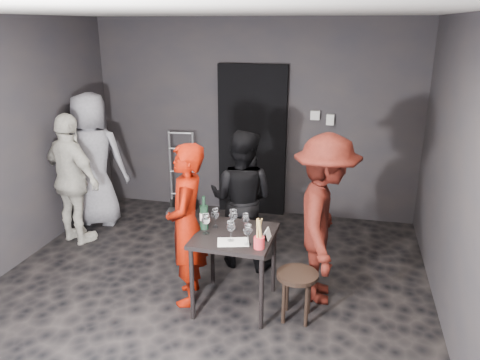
% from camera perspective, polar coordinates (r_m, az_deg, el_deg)
% --- Properties ---
extents(floor, '(4.50, 5.00, 0.02)m').
position_cam_1_polar(floor, '(4.76, -4.98, -14.66)').
color(floor, black).
rests_on(floor, ground).
extents(ceiling, '(4.50, 5.00, 0.02)m').
position_cam_1_polar(ceiling, '(3.99, -6.11, 19.83)').
color(ceiling, silver).
rests_on(ceiling, ground).
extents(wall_back, '(4.50, 0.04, 2.70)m').
position_cam_1_polar(wall_back, '(6.53, 1.63, 7.44)').
color(wall_back, black).
rests_on(wall_back, ground).
extents(wall_right, '(0.04, 5.00, 2.70)m').
position_cam_1_polar(wall_right, '(4.08, 26.00, -1.29)').
color(wall_right, black).
rests_on(wall_right, ground).
extents(doorway, '(0.95, 0.10, 2.10)m').
position_cam_1_polar(doorway, '(6.53, 1.49, 4.76)').
color(doorway, black).
rests_on(doorway, ground).
extents(wallbox_upper, '(0.12, 0.06, 0.12)m').
position_cam_1_polar(wallbox_upper, '(6.34, 9.15, 7.81)').
color(wallbox_upper, '#B7B7B2').
rests_on(wallbox_upper, wall_back).
extents(wallbox_lower, '(0.10, 0.06, 0.14)m').
position_cam_1_polar(wallbox_lower, '(6.34, 10.94, 7.24)').
color(wallbox_lower, '#B7B7B2').
rests_on(wallbox_lower, wall_back).
extents(hand_truck, '(0.39, 0.33, 1.17)m').
position_cam_1_polar(hand_truck, '(6.86, -7.06, -2.00)').
color(hand_truck, '#B2B2B7').
rests_on(hand_truck, floor).
extents(tasting_table, '(0.72, 0.72, 0.75)m').
position_cam_1_polar(tasting_table, '(4.41, -0.65, -7.75)').
color(tasting_table, black).
rests_on(tasting_table, floor).
extents(stool, '(0.38, 0.38, 0.47)m').
position_cam_1_polar(stool, '(4.36, 6.99, -12.18)').
color(stool, black).
rests_on(stool, floor).
extents(server_red, '(0.53, 0.68, 1.68)m').
position_cam_1_polar(server_red, '(4.45, -6.55, -4.95)').
color(server_red, '#790E01').
rests_on(server_red, floor).
extents(woman_black, '(0.82, 0.51, 1.59)m').
position_cam_1_polar(woman_black, '(5.13, 0.21, -2.10)').
color(woman_black, black).
rests_on(woman_black, floor).
extents(man_maroon, '(0.61, 1.22, 1.85)m').
position_cam_1_polar(man_maroon, '(4.49, 10.30, -3.72)').
color(man_maroon, '#42120C').
rests_on(man_maroon, floor).
extents(bystander_cream, '(1.14, 0.84, 1.75)m').
position_cam_1_polar(bystander_cream, '(5.99, -19.86, 0.63)').
color(bystander_cream, silver).
rests_on(bystander_cream, floor).
extents(bystander_grey, '(1.11, 0.71, 2.13)m').
position_cam_1_polar(bystander_grey, '(6.43, -17.62, 3.78)').
color(bystander_grey, gray).
rests_on(bystander_grey, floor).
extents(tasting_mat, '(0.32, 0.25, 0.00)m').
position_cam_1_polar(tasting_mat, '(4.21, -0.85, -7.57)').
color(tasting_mat, white).
rests_on(tasting_mat, tasting_table).
extents(wine_glass_a, '(0.09, 0.09, 0.22)m').
position_cam_1_polar(wine_glass_a, '(4.34, -4.18, -5.24)').
color(wine_glass_a, white).
rests_on(wine_glass_a, tasting_table).
extents(wine_glass_b, '(0.09, 0.09, 0.21)m').
position_cam_1_polar(wine_glass_b, '(4.47, -3.03, -4.52)').
color(wine_glass_b, white).
rests_on(wine_glass_b, tasting_table).
extents(wine_glass_c, '(0.10, 0.10, 0.22)m').
position_cam_1_polar(wine_glass_c, '(4.42, -0.82, -4.72)').
color(wine_glass_c, white).
rests_on(wine_glass_c, tasting_table).
extents(wine_glass_d, '(0.10, 0.10, 0.21)m').
position_cam_1_polar(wine_glass_d, '(4.19, -1.12, -6.10)').
color(wine_glass_d, white).
rests_on(wine_glass_d, tasting_table).
extents(wine_glass_e, '(0.10, 0.10, 0.21)m').
position_cam_1_polar(wine_glass_e, '(4.12, 0.95, -6.53)').
color(wine_glass_e, white).
rests_on(wine_glass_e, tasting_table).
extents(wine_glass_f, '(0.09, 0.09, 0.19)m').
position_cam_1_polar(wine_glass_f, '(4.38, 0.68, -5.08)').
color(wine_glass_f, white).
rests_on(wine_glass_f, tasting_table).
extents(wine_bottle, '(0.08, 0.08, 0.33)m').
position_cam_1_polar(wine_bottle, '(4.43, -4.41, -4.44)').
color(wine_bottle, black).
rests_on(wine_bottle, tasting_table).
extents(breadstick_cup, '(0.09, 0.09, 0.29)m').
position_cam_1_polar(breadstick_cup, '(4.05, 2.37, -6.62)').
color(breadstick_cup, red).
rests_on(breadstick_cup, tasting_table).
extents(reserved_card, '(0.08, 0.13, 0.09)m').
position_cam_1_polar(reserved_card, '(4.26, 3.06, -6.56)').
color(reserved_card, white).
rests_on(reserved_card, tasting_table).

